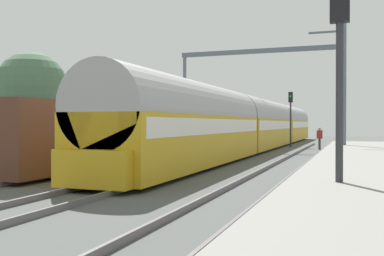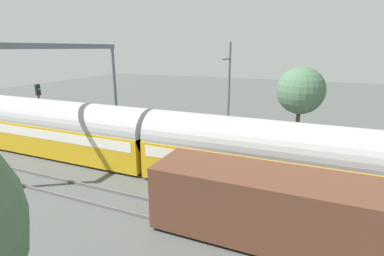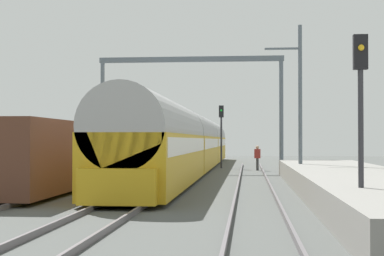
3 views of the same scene
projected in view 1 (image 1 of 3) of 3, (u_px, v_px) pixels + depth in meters
name	position (u px, v px, depth m)	size (l,w,h in m)	color
ground	(146.00, 179.00, 16.20)	(120.00, 120.00, 0.00)	#4C4F4C
track_far_west	(50.00, 173.00, 17.62)	(1.52, 60.00, 0.16)	#615B5E
track_west	(146.00, 177.00, 16.20)	(1.52, 60.00, 0.16)	#615B5E
track_east	(261.00, 182.00, 14.78)	(1.52, 60.00, 0.16)	#615B5E
platform	(383.00, 169.00, 15.36)	(4.40, 28.00, 0.90)	gray
passenger_train	(260.00, 124.00, 35.90)	(2.93, 49.20, 3.82)	gold
freight_car	(94.00, 135.00, 20.55)	(2.80, 13.00, 2.70)	#563323
person_crossing	(320.00, 136.00, 34.39)	(0.44, 0.31, 1.73)	#3A3A3A
railway_signal_near	(340.00, 66.00, 8.49)	(0.36, 0.30, 4.83)	#2D2D33
railway_signal_far	(291.00, 111.00, 38.57)	(0.36, 0.30, 4.73)	#2D2D33
catenary_gantry	(258.00, 77.00, 35.09)	(12.76, 0.28, 7.86)	slate
catenary_pole_east_mid	(343.00, 82.00, 23.17)	(1.90, 0.20, 8.00)	slate
tree_west_background	(32.00, 88.00, 30.18)	(4.81, 4.81, 6.84)	#4C3826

